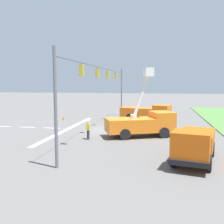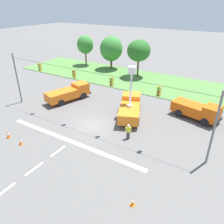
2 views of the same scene
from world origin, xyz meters
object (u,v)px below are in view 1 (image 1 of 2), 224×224
at_px(utility_truck_support_near, 147,112).
at_px(utility_truck_support_far, 194,144).
at_px(utility_truck_bucket_lift, 143,122).
at_px(traffic_cone_near_bucket, 56,119).
at_px(traffic_cone_foreground_right, 63,117).
at_px(road_worker, 88,128).

bearing_deg(utility_truck_support_near, utility_truck_support_far, 12.70).
height_order(utility_truck_support_near, utility_truck_support_far, utility_truck_support_far).
bearing_deg(utility_truck_bucket_lift, utility_truck_support_far, 27.30).
height_order(utility_truck_bucket_lift, traffic_cone_near_bucket, utility_truck_bucket_lift).
xyz_separation_m(utility_truck_support_near, traffic_cone_foreground_right, (1.08, -11.32, -0.76)).
distance_m(utility_truck_support_near, road_worker, 13.20).
bearing_deg(traffic_cone_near_bucket, road_worker, 37.06).
height_order(utility_truck_bucket_lift, utility_truck_support_far, utility_truck_bucket_lift).
xyz_separation_m(road_worker, traffic_cone_near_bucket, (-9.08, -6.85, -0.62)).
relative_size(utility_truck_bucket_lift, road_worker, 3.95).
relative_size(utility_truck_support_far, traffic_cone_foreground_right, 7.62).
relative_size(utility_truck_support_far, traffic_cone_near_bucket, 8.20).
bearing_deg(utility_truck_bucket_lift, utility_truck_support_near, -179.28).
bearing_deg(traffic_cone_near_bucket, utility_truck_support_near, 106.06).
xyz_separation_m(utility_truck_support_far, road_worker, (-5.24, -8.56, -0.19)).
bearing_deg(utility_truck_support_far, road_worker, -121.46).
bearing_deg(road_worker, utility_truck_support_near, 159.63).
distance_m(road_worker, traffic_cone_foreground_right, 13.16).
relative_size(utility_truck_support_near, road_worker, 3.99).
distance_m(utility_truck_support_near, traffic_cone_foreground_right, 11.40).
relative_size(utility_truck_support_near, traffic_cone_near_bucket, 9.17).
height_order(utility_truck_bucket_lift, utility_truck_support_near, utility_truck_bucket_lift).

